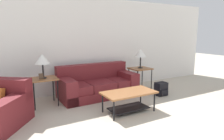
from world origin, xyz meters
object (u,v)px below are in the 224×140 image
object	(u,v)px
side_table_left	(44,81)
side_table_right	(140,70)
table_lamp_right	(141,53)
backpack	(161,89)
table_lamp_left	(42,59)
couch	(97,85)
coffee_table	(129,97)

from	to	relation	value
side_table_left	side_table_right	size ratio (longest dim) A/B	1.00
side_table_right	table_lamp_right	size ratio (longest dim) A/B	1.16
backpack	table_lamp_left	bearing A→B (deg)	165.18
couch	side_table_left	distance (m)	1.39
coffee_table	backpack	bearing A→B (deg)	20.45
side_table_right	backpack	distance (m)	0.87
couch	backpack	size ratio (longest dim) A/B	5.74
backpack	coffee_table	bearing A→B (deg)	-159.55
table_lamp_left	backpack	bearing A→B (deg)	-14.82
couch	side_table_right	world-z (taller)	couch
side_table_left	backpack	distance (m)	2.98
side_table_left	backpack	size ratio (longest dim) A/B	1.82
side_table_right	backpack	bearing A→B (deg)	-79.85
table_lamp_right	backpack	distance (m)	1.18
side_table_left	table_lamp_right	distance (m)	2.76
table_lamp_right	backpack	size ratio (longest dim) A/B	1.56
table_lamp_left	couch	bearing A→B (deg)	1.79
coffee_table	table_lamp_right	size ratio (longest dim) A/B	2.03
couch	side_table_left	world-z (taller)	couch
couch	backpack	distance (m)	1.70
side_table_left	table_lamp_left	size ratio (longest dim) A/B	1.16
side_table_right	backpack	world-z (taller)	side_table_right
side_table_left	side_table_right	xyz separation A→B (m)	(2.72, 0.00, 0.00)
coffee_table	side_table_right	xyz separation A→B (m)	(1.25, 1.27, 0.25)
side_table_left	coffee_table	bearing A→B (deg)	-40.97
side_table_right	table_lamp_right	world-z (taller)	table_lamp_right
table_lamp_left	table_lamp_right	bearing A→B (deg)	0.00
coffee_table	side_table_left	size ratio (longest dim) A/B	1.74
side_table_left	table_lamp_right	world-z (taller)	table_lamp_right
couch	side_table_right	size ratio (longest dim) A/B	3.16
table_lamp_right	backpack	world-z (taller)	table_lamp_right
table_lamp_left	table_lamp_right	world-z (taller)	same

